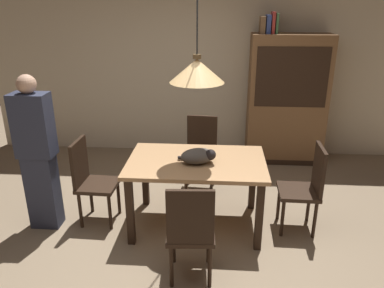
{
  "coord_description": "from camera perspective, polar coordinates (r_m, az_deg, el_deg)",
  "views": [
    {
      "loc": [
        0.3,
        -3.04,
        2.28
      ],
      "look_at": [
        0.04,
        0.66,
        0.85
      ],
      "focal_mm": 35.15,
      "sensor_mm": 36.0,
      "label": 1
    }
  ],
  "objects": [
    {
      "name": "back_wall",
      "position": [
        5.75,
        1.04,
        12.78
      ],
      "size": [
        6.4,
        0.1,
        2.9
      ],
      "primitive_type": "cube",
      "color": "beige",
      "rests_on": "ground"
    },
    {
      "name": "chair_left_side",
      "position": [
        4.14,
        -15.16,
        -4.98
      ],
      "size": [
        0.41,
        0.41,
        0.93
      ],
      "color": "black",
      "rests_on": "ground"
    },
    {
      "name": "ground",
      "position": [
        3.81,
        -1.37,
        -15.7
      ],
      "size": [
        10.0,
        10.0,
        0.0
      ],
      "primitive_type": "plane",
      "color": "#847056"
    },
    {
      "name": "book_green_slim",
      "position": [
        5.42,
        12.7,
        17.42
      ],
      "size": [
        0.03,
        0.2,
        0.26
      ],
      "primitive_type": "cube",
      "color": "#427A4C",
      "rests_on": "hutch_bookcase"
    },
    {
      "name": "book_red_tall",
      "position": [
        5.41,
        12.17,
        17.57
      ],
      "size": [
        0.04,
        0.22,
        0.28
      ],
      "primitive_type": "cube",
      "color": "#B73833",
      "rests_on": "hutch_bookcase"
    },
    {
      "name": "pendant_lamp",
      "position": [
        3.56,
        0.76,
        11.11
      ],
      "size": [
        0.52,
        0.52,
        1.3
      ],
      "color": "#E5B775"
    },
    {
      "name": "book_blue_wide",
      "position": [
        5.4,
        11.46,
        17.4
      ],
      "size": [
        0.06,
        0.24,
        0.24
      ],
      "primitive_type": "cube",
      "color": "#384C93",
      "rests_on": "hutch_bookcase"
    },
    {
      "name": "hutch_bookcase",
      "position": [
        5.62,
        14.16,
        6.11
      ],
      "size": [
        1.12,
        0.45,
        1.85
      ],
      "color": "brown",
      "rests_on": "ground"
    },
    {
      "name": "chair_right_side",
      "position": [
        4.02,
        17.02,
        -5.97
      ],
      "size": [
        0.41,
        0.41,
        0.93
      ],
      "color": "black",
      "rests_on": "ground"
    },
    {
      "name": "dining_table",
      "position": [
        3.86,
        0.69,
        -3.87
      ],
      "size": [
        1.4,
        0.9,
        0.75
      ],
      "color": "tan",
      "rests_on": "ground"
    },
    {
      "name": "chair_far_back",
      "position": [
        4.72,
        1.38,
        -0.91
      ],
      "size": [
        0.43,
        0.43,
        0.93
      ],
      "color": "black",
      "rests_on": "ground"
    },
    {
      "name": "cat_sleeping",
      "position": [
        3.73,
        1.03,
        -1.82
      ],
      "size": [
        0.4,
        0.32,
        0.16
      ],
      "color": "#4C4742",
      "rests_on": "dining_table"
    },
    {
      "name": "book_brown_thick",
      "position": [
        5.39,
        10.62,
        17.34
      ],
      "size": [
        0.06,
        0.24,
        0.22
      ],
      "primitive_type": "cube",
      "color": "brown",
      "rests_on": "hutch_bookcase"
    },
    {
      "name": "person_standing",
      "position": [
        4.09,
        -22.39,
        -1.47
      ],
      "size": [
        0.36,
        0.22,
        1.63
      ],
      "color": "#2D3347",
      "rests_on": "ground"
    },
    {
      "name": "chair_near_front",
      "position": [
        3.17,
        -0.22,
        -12.85
      ],
      "size": [
        0.42,
        0.42,
        0.93
      ],
      "color": "black",
      "rests_on": "ground"
    }
  ]
}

